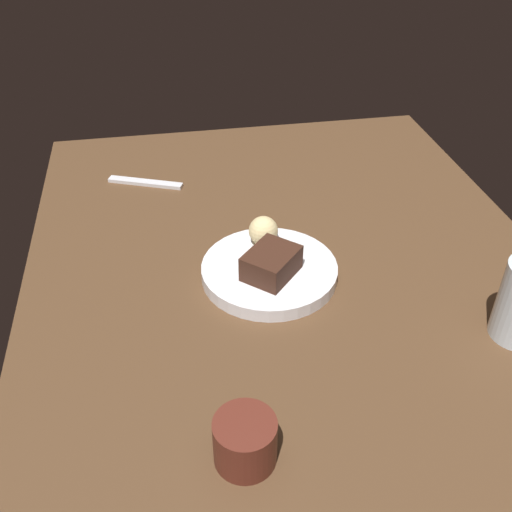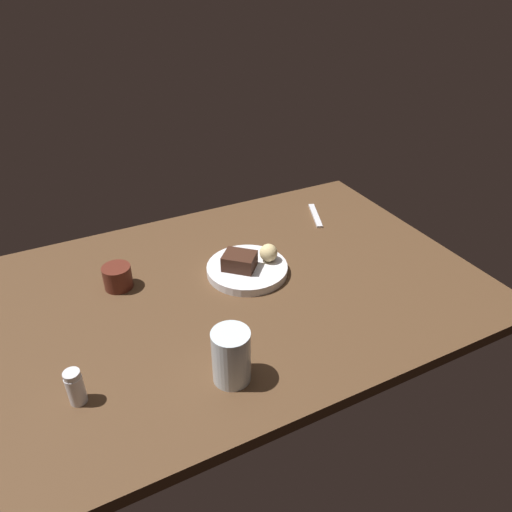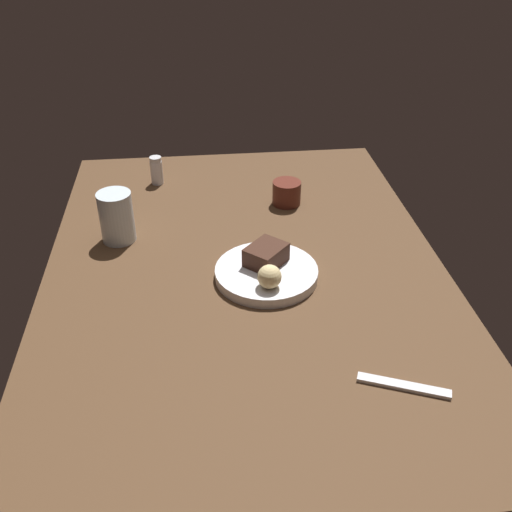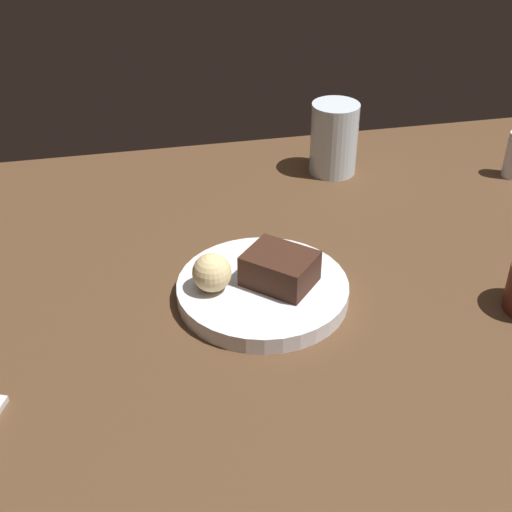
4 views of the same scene
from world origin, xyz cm
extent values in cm
cube|color=#4C331E|center=(0.00, 0.00, 1.50)|extent=(120.00, 84.00, 3.00)
cylinder|color=silver|center=(-4.02, -3.93, 4.09)|extent=(21.16, 21.16, 2.18)
cube|color=#381E14|center=(-1.95, -4.09, 7.21)|extent=(10.32, 10.22, 4.06)
sphere|color=#DBC184|center=(-10.21, -3.73, 7.56)|extent=(4.75, 4.75, 4.75)
cylinder|color=silver|center=(14.56, 27.43, 8.82)|extent=(7.62, 7.62, 11.64)
camera|label=1|loc=(66.27, -18.67, 60.18)|focal=41.03mm
camera|label=2|loc=(40.10, 88.49, 74.49)|focal=33.30mm
camera|label=3|loc=(-102.04, 8.91, 73.09)|focal=41.21mm
camera|label=4|loc=(-19.05, -71.19, 55.47)|focal=48.89mm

